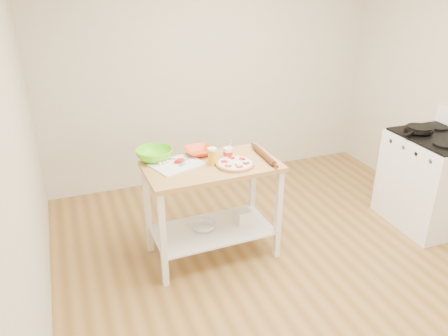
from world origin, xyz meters
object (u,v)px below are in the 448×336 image
Objects in this scene: cutting_board at (176,164)px; shelf_glass_bowl at (204,226)px; gas_stove at (431,180)px; knife at (156,160)px; green_bowl at (154,155)px; prep_island at (212,191)px; shelf_bin at (243,216)px; yogurt_tub at (228,153)px; rolling_pin at (264,155)px; pizza at (235,164)px; orange_bowl at (199,151)px; beer_pint at (212,156)px; skillet at (419,129)px; spatula at (183,162)px.

cutting_board reaches higher than shelf_glass_bowl.
knife is at bearing 171.32° from gas_stove.
prep_island is at bearing -31.83° from green_bowl.
knife is 2.15× the size of shelf_bin.
rolling_pin is (0.30, -0.10, -0.03)m from yogurt_tub.
shelf_bin is at bearing 1.26° from prep_island.
gas_stove is 1.96m from shelf_bin.
green_bowl reaches higher than shelf_glass_bowl.
shelf_bin is at bearing 167.94° from rolling_pin.
pizza is at bearing -89.93° from yogurt_tub.
beer_pint is at bearing -81.75° from orange_bowl.
shelf_bin is (0.30, 0.01, -0.32)m from prep_island.
orange_bowl is 0.73m from shelf_bin.
beer_pint reaches higher than shelf_bin.
rolling_pin is at bearing 11.45° from pizza.
prep_island is at bearing 176.38° from rolling_pin.
cutting_board is (-2.39, 0.19, -0.07)m from skillet.
green_bowl is at bearing 99.00° from knife.
yogurt_tub is at bearing 22.06° from prep_island.
cutting_board reaches higher than shelf_bin.
orange_bowl reaches higher than shelf_glass_bowl.
rolling_pin is 0.63m from shelf_bin.
yogurt_tub is 0.42× the size of rolling_pin.
skillet is 1.92m from shelf_bin.
pizza is at bearing -26.99° from prep_island.
orange_bowl is (-0.03, 0.24, 0.28)m from prep_island.
prep_island is at bearing -15.23° from knife.
orange_bowl reaches higher than spatula.
pizza is at bearing -15.46° from knife.
beer_pint is at bearing 156.72° from skillet.
rolling_pin is 3.28× the size of shelf_bin.
shelf_glass_bowl is (-0.08, 0.02, -0.35)m from prep_island.
shelf_bin reaches higher than shelf_glass_bowl.
yogurt_tub is at bearing 172.23° from gas_stove.
shelf_glass_bowl is (-0.25, 0.11, -0.62)m from pizza.
gas_stove is 2.75m from green_bowl.
green_bowl reaches higher than spatula.
orange_bowl reaches higher than prep_island.
green_bowl reaches higher than shelf_bin.
skillet is 0.86× the size of cutting_board.
prep_island is at bearing -14.31° from shelf_glass_bowl.
gas_stove is 1.83m from rolling_pin.
prep_island is 8.41× the size of spatula.
green_bowl is (-0.21, 0.18, 0.03)m from spatula.
green_bowl is 0.95m from rolling_pin.
green_bowl reaches higher than knife.
shelf_glass_bowl is at bearing -17.52° from knife.
shelf_glass_bowl is (-0.55, 0.05, -0.63)m from rolling_pin.
pizza and rolling_pin have the same top height.
orange_bowl is 0.25m from beer_pint.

